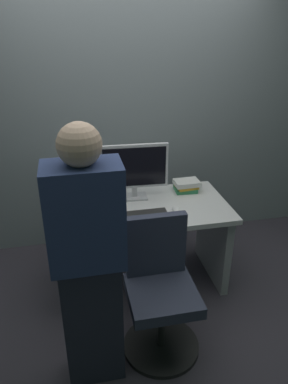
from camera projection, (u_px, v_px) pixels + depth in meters
name	position (u px, v px, depth m)	size (l,w,h in m)	color
ground_plane	(143.00, 280.00, 3.20)	(9.00, 9.00, 0.00)	#3D3842
wall_back	(124.00, 87.00, 3.26)	(6.40, 0.10, 3.00)	gray
desk	(143.00, 232.00, 2.99)	(1.35, 0.72, 0.73)	white
office_chair	(160.00, 293.00, 2.43)	(0.52, 0.52, 0.94)	black
person_at_desk	(89.00, 264.00, 2.04)	(0.40, 0.24, 1.64)	#262838
monitor	(134.00, 169.00, 2.91)	(0.54, 0.15, 0.46)	silver
keyboard	(139.00, 215.00, 2.74)	(0.43, 0.13, 0.02)	#262626
mouse	(176.00, 209.00, 2.81)	(0.06, 0.10, 0.03)	white
cup_near_keyboard	(93.00, 215.00, 2.67)	(0.07, 0.07, 0.10)	#D84C3F
cup_by_monitor	(74.00, 197.00, 2.94)	(0.07, 0.07, 0.09)	#3372B2
book_stack	(186.00, 186.00, 3.12)	(0.21, 0.16, 0.10)	#338C59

